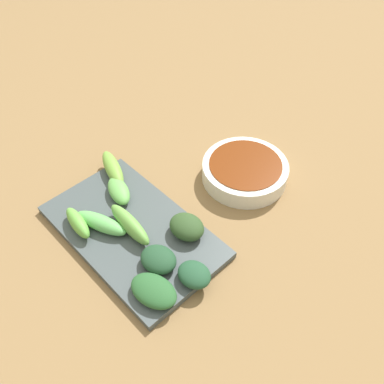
{
  "coord_description": "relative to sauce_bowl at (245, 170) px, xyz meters",
  "views": [
    {
      "loc": [
        0.28,
        0.35,
        0.55
      ],
      "look_at": [
        -0.03,
        0.02,
        0.05
      ],
      "focal_mm": 39.28,
      "sensor_mm": 36.0,
      "label": 1
    }
  ],
  "objects": [
    {
      "name": "tabletop",
      "position": [
        0.14,
        -0.04,
        -0.03
      ],
      "size": [
        2.1,
        2.1,
        0.02
      ],
      "primitive_type": "cube",
      "color": "olive",
      "rests_on": "ground"
    },
    {
      "name": "sauce_bowl",
      "position": [
        0.0,
        0.0,
        0.0
      ],
      "size": [
        0.15,
        0.15,
        0.03
      ],
      "color": "silver",
      "rests_on": "tabletop"
    },
    {
      "name": "serving_plate",
      "position": [
        0.22,
        -0.04,
        -0.01
      ],
      "size": [
        0.17,
        0.28,
        0.01
      ],
      "primitive_type": "cube",
      "color": "#444E51",
      "rests_on": "tabletop"
    },
    {
      "name": "broccoli_stalk_0",
      "position": [
        0.28,
        -0.1,
        0.01
      ],
      "size": [
        0.03,
        0.07,
        0.03
      ],
      "primitive_type": "ellipsoid",
      "rotation": [
        0.0,
        0.0,
        -0.14
      ],
      "color": "#65B043",
      "rests_on": "serving_plate"
    },
    {
      "name": "broccoli_stalk_1",
      "position": [
        0.22,
        -0.03,
        0.01
      ],
      "size": [
        0.03,
        0.1,
        0.03
      ],
      "primitive_type": "ellipsoid",
      "rotation": [
        0.0,
        0.0,
        -0.06
      ],
      "color": "#66A546",
      "rests_on": "serving_plate"
    },
    {
      "name": "broccoli_leafy_2",
      "position": [
        0.27,
        0.07,
        0.0
      ],
      "size": [
        0.06,
        0.08,
        0.02
      ],
      "primitive_type": "ellipsoid",
      "rotation": [
        0.0,
        0.0,
        0.2
      ],
      "color": "#295B2E",
      "rests_on": "serving_plate"
    },
    {
      "name": "broccoli_leafy_3",
      "position": [
        0.23,
        0.04,
        0.01
      ],
      "size": [
        0.06,
        0.06,
        0.02
      ],
      "primitive_type": "ellipsoid",
      "rotation": [
        0.0,
        0.0,
        0.18
      ],
      "color": "#21472C",
      "rests_on": "serving_plate"
    },
    {
      "name": "broccoli_stalk_4",
      "position": [
        0.19,
        -0.11,
        0.0
      ],
      "size": [
        0.05,
        0.07,
        0.02
      ],
      "primitive_type": "ellipsoid",
      "rotation": [
        0.0,
        0.0,
        -0.32
      ],
      "color": "#63AD50",
      "rests_on": "serving_plate"
    },
    {
      "name": "broccoli_leafy_5",
      "position": [
        0.16,
        0.03,
        0.01
      ],
      "size": [
        0.05,
        0.06,
        0.03
      ],
      "primitive_type": "ellipsoid",
      "rotation": [
        0.0,
        0.0,
        0.07
      ],
      "color": "#2E4A24",
      "rests_on": "serving_plate"
    },
    {
      "name": "broccoli_leafy_6",
      "position": [
        0.21,
        0.09,
        0.0
      ],
      "size": [
        0.05,
        0.05,
        0.02
      ],
      "primitive_type": "ellipsoid",
      "rotation": [
        0.0,
        0.0,
        0.08
      ],
      "color": "#224C30",
      "rests_on": "serving_plate"
    },
    {
      "name": "broccoli_stalk_7",
      "position": [
        0.17,
        -0.16,
        0.01
      ],
      "size": [
        0.06,
        0.1,
        0.02
      ],
      "primitive_type": "ellipsoid",
      "rotation": [
        0.0,
        0.0,
        -0.34
      ],
      "color": "#72A73E",
      "rests_on": "serving_plate"
    },
    {
      "name": "broccoli_stalk_8",
      "position": [
        0.25,
        -0.07,
        0.0
      ],
      "size": [
        0.06,
        0.09,
        0.02
      ],
      "primitive_type": "ellipsoid",
      "rotation": [
        0.0,
        0.0,
        0.35
      ],
      "color": "#61B65B",
      "rests_on": "serving_plate"
    }
  ]
}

